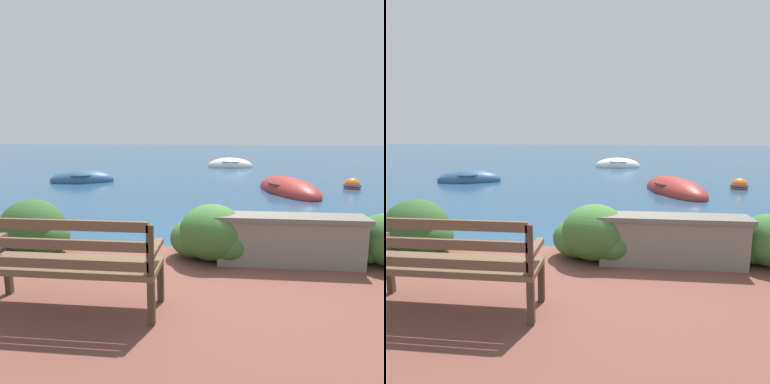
# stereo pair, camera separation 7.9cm
# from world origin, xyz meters

# --- Properties ---
(ground_plane) EXTENTS (80.00, 80.00, 0.00)m
(ground_plane) POSITION_xyz_m (0.00, 0.00, 0.00)
(ground_plane) COLOR navy
(park_bench) EXTENTS (1.67, 0.48, 0.93)m
(park_bench) POSITION_xyz_m (-1.24, -1.89, 0.71)
(park_bench) COLOR #433123
(park_bench) RESTS_ON patio_terrace
(stone_wall) EXTENTS (1.87, 0.39, 0.64)m
(stone_wall) POSITION_xyz_m (0.98, -0.52, 0.54)
(stone_wall) COLOR slate
(stone_wall) RESTS_ON patio_terrace
(hedge_clump_far_left) EXTENTS (1.09, 0.79, 0.74)m
(hedge_clump_far_left) POSITION_xyz_m (-2.47, -0.42, 0.54)
(hedge_clump_far_left) COLOR #2D5628
(hedge_clump_far_left) RESTS_ON patio_terrace
(hedge_clump_left) EXTENTS (1.08, 0.78, 0.73)m
(hedge_clump_left) POSITION_xyz_m (0.00, -0.44, 0.54)
(hedge_clump_left) COLOR #38662D
(hedge_clump_left) RESTS_ON patio_terrace
(rowboat_nearest) EXTENTS (2.18, 3.29, 0.81)m
(rowboat_nearest) POSITION_xyz_m (2.11, 5.94, 0.07)
(rowboat_nearest) COLOR #9E2D28
(rowboat_nearest) RESTS_ON ground_plane
(rowboat_mid) EXTENTS (2.51, 1.66, 0.78)m
(rowboat_mid) POSITION_xyz_m (-5.15, 7.39, 0.07)
(rowboat_mid) COLOR #2D517A
(rowboat_mid) RESTS_ON ground_plane
(rowboat_far) EXTENTS (2.33, 1.35, 0.85)m
(rowboat_far) POSITION_xyz_m (0.37, 13.18, 0.07)
(rowboat_far) COLOR silver
(rowboat_far) RESTS_ON ground_plane
(mooring_buoy) EXTENTS (0.57, 0.57, 0.52)m
(mooring_buoy) POSITION_xyz_m (4.31, 6.84, 0.09)
(mooring_buoy) COLOR orange
(mooring_buoy) RESTS_ON ground_plane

